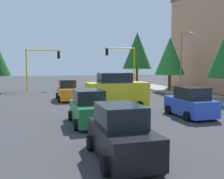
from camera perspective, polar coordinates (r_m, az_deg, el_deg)
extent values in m
plane|color=#353538|center=(22.44, -0.35, -3.22)|extent=(120.00, 120.00, 0.00)
cube|color=gray|center=(31.24, 15.98, -0.81)|extent=(80.00, 4.00, 0.15)
cube|color=silver|center=(10.12, 1.93, -14.19)|extent=(2.20, 0.36, 0.01)
cone|color=silver|center=(11.30, -0.12, -12.05)|extent=(0.01, 1.10, 1.10)
cylinder|color=yellow|center=(37.83, 4.96, 4.84)|extent=(0.18, 0.18, 5.92)
cylinder|color=yellow|center=(37.16, 1.71, 9.18)|extent=(0.12, 4.50, 0.12)
cube|color=black|center=(36.61, -1.14, 8.33)|extent=(0.36, 0.32, 0.96)
sphere|color=red|center=(36.58, -1.42, 8.80)|extent=(0.18, 0.18, 0.18)
sphere|color=yellow|center=(36.56, -1.42, 8.33)|extent=(0.18, 0.18, 0.18)
sphere|color=green|center=(36.55, -1.42, 7.86)|extent=(0.18, 0.18, 0.18)
cylinder|color=yellow|center=(35.41, -18.44, 4.13)|extent=(0.18, 0.18, 5.43)
cylinder|color=yellow|center=(35.42, -14.89, 8.38)|extent=(0.12, 4.50, 0.12)
cube|color=black|center=(35.48, -11.79, 7.50)|extent=(0.36, 0.32, 0.96)
sphere|color=red|center=(35.51, -11.51, 7.99)|extent=(0.18, 0.18, 0.18)
sphere|color=yellow|center=(35.50, -11.50, 7.51)|extent=(0.18, 0.18, 0.18)
sphere|color=green|center=(35.49, -11.49, 7.02)|extent=(0.18, 0.18, 0.18)
cylinder|color=slate|center=(29.53, 15.03, 5.52)|extent=(0.14, 0.14, 7.00)
cylinder|color=slate|center=(28.96, 16.13, 12.04)|extent=(1.80, 0.10, 0.10)
ellipsoid|color=silver|center=(28.18, 17.11, 11.89)|extent=(0.56, 0.28, 0.20)
cylinder|color=brown|center=(33.48, 12.60, 1.57)|extent=(0.36, 0.36, 2.35)
cone|color=#28752D|center=(33.42, 12.72, 7.27)|extent=(3.76, 3.76, 4.70)
cylinder|color=brown|center=(42.32, 5.56, 2.89)|extent=(0.36, 0.36, 2.95)
cone|color=#1E6023|center=(42.34, 5.61, 8.61)|extent=(4.71, 4.71, 5.89)
cube|color=yellow|center=(20.39, 1.21, -1.02)|extent=(1.90, 4.80, 1.85)
cube|color=black|center=(20.22, 0.57, 2.64)|extent=(1.67, 2.50, 0.76)
cylinder|color=black|center=(21.91, 4.16, -2.65)|extent=(0.20, 0.60, 0.60)
cylinder|color=black|center=(20.05, 6.14, -3.44)|extent=(0.20, 0.60, 0.60)
cylinder|color=black|center=(21.09, -3.47, -2.97)|extent=(0.20, 0.60, 0.60)
cylinder|color=black|center=(19.15, -2.17, -3.84)|extent=(0.20, 0.60, 0.60)
cube|color=black|center=(9.49, 2.12, -11.20)|extent=(3.95, 1.73, 1.05)
cube|color=black|center=(9.45, 1.77, -5.61)|extent=(2.05, 1.52, 0.76)
cylinder|color=black|center=(8.87, 10.56, -15.17)|extent=(0.60, 0.20, 0.60)
cylinder|color=black|center=(8.26, -1.53, -16.67)|extent=(0.60, 0.20, 0.60)
cylinder|color=black|center=(11.00, 4.79, -10.97)|extent=(0.60, 0.20, 0.60)
cylinder|color=black|center=(10.52, -4.90, -11.75)|extent=(0.60, 0.20, 0.60)
cube|color=#1E7238|center=(14.91, -5.07, -5.03)|extent=(4.08, 1.79, 1.05)
cube|color=black|center=(14.97, -5.24, -1.49)|extent=(2.12, 1.57, 0.76)
cylinder|color=black|center=(13.99, -0.21, -7.35)|extent=(0.60, 0.20, 0.60)
cylinder|color=black|center=(13.62, -8.02, -7.76)|extent=(0.60, 0.20, 0.60)
cylinder|color=black|center=(16.39, -2.60, -5.44)|extent=(0.60, 0.20, 0.60)
cylinder|color=black|center=(16.07, -9.26, -5.73)|extent=(0.60, 0.20, 0.60)
cube|color=blue|center=(17.71, 16.90, -3.57)|extent=(3.82, 1.80, 1.05)
cube|color=black|center=(17.43, 17.33, -0.72)|extent=(1.98, 1.58, 0.76)
cylinder|color=black|center=(18.29, 12.32, -4.41)|extent=(0.60, 0.20, 0.60)
cylinder|color=black|center=(19.27, 17.37, -4.03)|extent=(0.60, 0.20, 0.60)
cylinder|color=black|center=(16.28, 16.27, -5.73)|extent=(0.60, 0.20, 0.60)
cylinder|color=black|center=(17.37, 21.66, -5.20)|extent=(0.60, 0.20, 0.60)
cube|color=white|center=(31.14, 2.00, 0.52)|extent=(3.60, 1.69, 1.05)
cube|color=black|center=(30.91, 2.11, 2.16)|extent=(1.87, 1.49, 0.76)
cylinder|color=black|center=(31.99, -0.16, -0.05)|extent=(0.60, 0.20, 0.60)
cylinder|color=black|center=(32.52, 2.91, 0.04)|extent=(0.60, 0.20, 0.60)
cylinder|color=black|center=(29.85, 0.99, -0.45)|extent=(0.60, 0.20, 0.60)
cylinder|color=black|center=(30.42, 4.26, -0.35)|extent=(0.60, 0.20, 0.60)
cube|color=orange|center=(25.16, -9.85, -0.76)|extent=(4.16, 1.71, 1.05)
cube|color=black|center=(25.29, -9.93, 1.33)|extent=(2.16, 1.50, 0.76)
cylinder|color=black|center=(24.05, -7.35, -1.95)|extent=(0.60, 0.20, 0.60)
cylinder|color=black|center=(23.85, -11.69, -2.08)|extent=(0.60, 0.20, 0.60)
cylinder|color=black|center=(26.59, -8.17, -1.25)|extent=(0.60, 0.20, 0.60)
cylinder|color=black|center=(26.41, -12.10, -1.36)|extent=(0.60, 0.20, 0.60)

